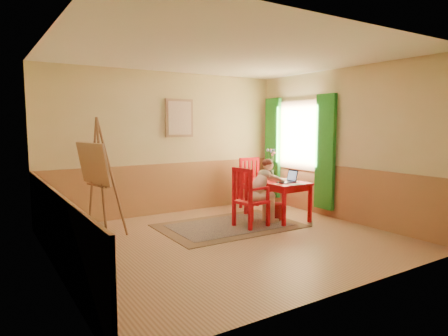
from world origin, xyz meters
TOP-DOWN VIEW (x-y plane):
  - room at (0.00, 0.00)m, footprint 5.04×4.54m
  - wainscot at (0.00, 0.80)m, footprint 5.00×4.50m
  - window at (2.42, 1.10)m, footprint 0.12×2.01m
  - wall_portrait at (0.25, 2.20)m, footprint 0.60×0.05m
  - rug at (0.45, 0.68)m, footprint 2.43×1.64m
  - table at (1.51, 0.67)m, footprint 0.73×1.21m
  - chair_left at (0.68, 0.43)m, footprint 0.54×0.52m
  - chair_back at (1.68, 1.63)m, footprint 0.51×0.53m
  - figure at (1.00, 0.47)m, footprint 0.89×0.43m
  - laptop at (1.56, 0.42)m, footprint 0.39×0.27m
  - papers at (1.62, 0.60)m, footprint 0.61×1.11m
  - vase at (1.77, 1.15)m, footprint 0.26×0.28m
  - wastebasket at (1.39, 0.58)m, footprint 0.36×0.36m
  - easel at (-1.74, 1.00)m, footprint 0.70×0.85m

SIDE VIEW (x-z plane):
  - rug at x=0.45m, z-range 0.00..0.02m
  - wastebasket at x=1.39m, z-range 0.00..0.32m
  - wainscot at x=0.00m, z-range 0.00..1.00m
  - chair_left at x=0.68m, z-range 0.00..1.04m
  - chair_back at x=1.68m, z-range 0.00..1.07m
  - table at x=1.51m, z-range 0.27..0.99m
  - figure at x=1.00m, z-range 0.06..1.23m
  - papers at x=1.62m, z-range 0.72..0.72m
  - laptop at x=1.56m, z-range 0.65..0.87m
  - vase at x=1.77m, z-range 0.70..1.28m
  - easel at x=-1.74m, z-range 0.17..2.06m
  - window at x=2.42m, z-range 0.25..2.45m
  - room at x=0.00m, z-range -0.02..2.82m
  - wall_portrait at x=0.25m, z-range 1.52..2.28m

